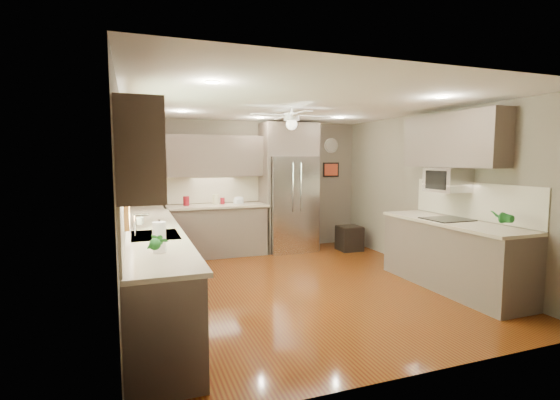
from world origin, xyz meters
TOP-DOWN VIEW (x-y plane):
  - floor at (0.00, 0.00)m, footprint 5.00×5.00m
  - ceiling at (0.00, 0.00)m, footprint 5.00×5.00m
  - wall_back at (0.00, 2.50)m, footprint 4.50×0.00m
  - wall_front at (0.00, -2.50)m, footprint 4.50×0.00m
  - wall_left at (-2.25, 0.00)m, footprint 0.00×5.00m
  - wall_right at (2.25, 0.00)m, footprint 0.00×5.00m
  - canister_a at (-1.25, 2.26)m, footprint 0.14×0.14m
  - canister_c at (-0.72, 2.26)m, footprint 0.13×0.13m
  - canister_d at (-0.59, 2.26)m, footprint 0.09×0.09m
  - soap_bottle at (-2.08, 0.03)m, footprint 0.10×0.10m
  - potted_plant_left at (-1.96, -1.68)m, footprint 0.18×0.15m
  - potted_plant_right at (1.90, -1.57)m, footprint 0.18×0.15m
  - bowl at (-0.28, 2.24)m, footprint 0.24×0.24m
  - left_run at (-1.95, 0.15)m, footprint 0.65×4.70m
  - back_run at (-0.72, 2.20)m, footprint 1.85×0.65m
  - uppers at (-0.74, 0.71)m, footprint 4.50×4.70m
  - window at (-2.22, -0.50)m, footprint 0.05×1.12m
  - sink at (-1.93, -0.50)m, footprint 0.50×0.70m
  - refrigerator at (0.70, 2.16)m, footprint 1.06×0.75m
  - right_run at (1.93, -0.80)m, footprint 0.70×2.20m
  - microwave at (2.03, -0.55)m, footprint 0.43×0.55m
  - ceiling_fan at (-0.00, 0.30)m, footprint 1.18×1.18m
  - recessed_lights at (-0.04, 0.40)m, footprint 2.84×3.14m
  - wall_clock at (1.75, 2.48)m, footprint 0.30×0.03m
  - framed_print at (1.75, 2.48)m, footprint 0.36×0.03m
  - stool at (1.79, 1.74)m, footprint 0.44×0.44m
  - paper_towel at (-1.94, -1.41)m, footprint 0.12×0.12m

SIDE VIEW (x-z plane):
  - floor at x=0.00m, z-range 0.00..0.00m
  - stool at x=1.79m, z-range -0.01..0.48m
  - left_run at x=-1.95m, z-range -0.24..1.21m
  - back_run at x=-0.72m, z-range -0.24..1.21m
  - right_run at x=1.93m, z-range -0.24..1.21m
  - sink at x=-1.93m, z-range 0.75..1.07m
  - bowl at x=-0.28m, z-range 0.94..0.99m
  - canister_d at x=-0.59m, z-range 0.94..1.06m
  - canister_a at x=-1.25m, z-range 0.93..1.11m
  - soap_bottle at x=-2.08m, z-range 0.94..1.12m
  - canister_c at x=-0.72m, z-range 0.93..1.13m
  - paper_towel at x=-1.94m, z-range 0.93..1.23m
  - potted_plant_right at x=1.90m, z-range 0.94..1.24m
  - potted_plant_left at x=-1.96m, z-range 0.94..1.24m
  - refrigerator at x=0.70m, z-range -0.04..2.41m
  - wall_back at x=0.00m, z-range -1.00..3.50m
  - wall_front at x=0.00m, z-range -1.00..3.50m
  - wall_left at x=-2.25m, z-range -1.25..3.75m
  - wall_right at x=2.25m, z-range -1.25..3.75m
  - microwave at x=2.03m, z-range 1.31..1.65m
  - framed_print at x=1.75m, z-range 1.40..1.70m
  - window at x=-2.22m, z-range 1.09..2.01m
  - uppers at x=-0.74m, z-range 1.39..2.35m
  - wall_clock at x=1.75m, z-range 1.90..2.20m
  - ceiling_fan at x=0.00m, z-range 2.17..2.49m
  - recessed_lights at x=-0.04m, z-range 2.49..2.50m
  - ceiling at x=0.00m, z-range 2.50..2.50m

